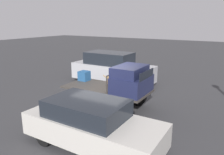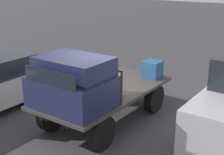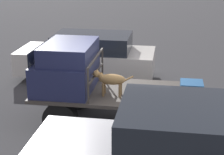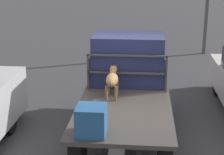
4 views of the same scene
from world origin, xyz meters
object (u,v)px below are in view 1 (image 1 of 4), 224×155
(flatbed_truck, at_px, (107,93))
(dog, at_px, (113,79))
(parked_sedan, at_px, (91,124))
(cargo_crate, at_px, (84,76))
(parked_pickup_far, at_px, (112,69))

(flatbed_truck, height_order, dog, dog)
(parked_sedan, bearing_deg, dog, 103.40)
(dog, distance_m, cargo_crate, 1.91)
(dog, height_order, cargo_crate, dog)
(parked_sedan, bearing_deg, flatbed_truck, 107.74)
(dog, height_order, parked_pickup_far, parked_pickup_far)
(cargo_crate, relative_size, parked_pickup_far, 0.09)
(flatbed_truck, bearing_deg, parked_sedan, -65.21)
(cargo_crate, bearing_deg, dog, -5.68)
(flatbed_truck, xyz_separation_m, dog, (0.18, 0.29, 0.65))
(flatbed_truck, height_order, parked_sedan, parked_sedan)
(flatbed_truck, xyz_separation_m, cargo_crate, (-1.71, 0.48, 0.50))
(flatbed_truck, distance_m, parked_sedan, 3.62)
(cargo_crate, xyz_separation_m, parked_pickup_far, (-0.05, 2.92, -0.15))
(parked_sedan, bearing_deg, cargo_crate, 123.55)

